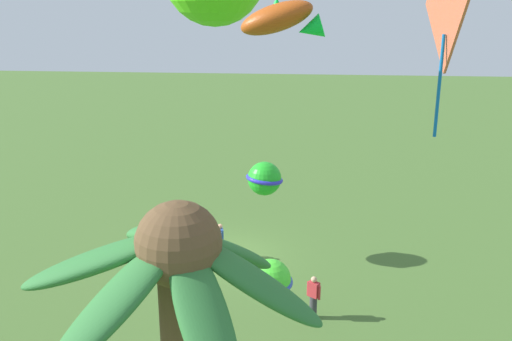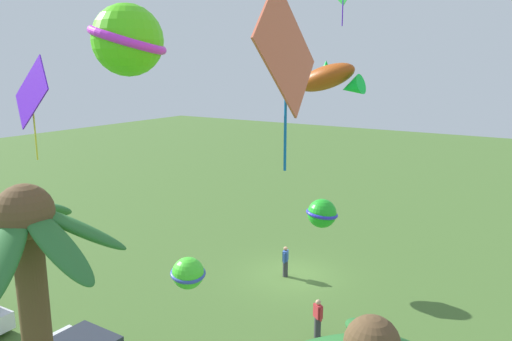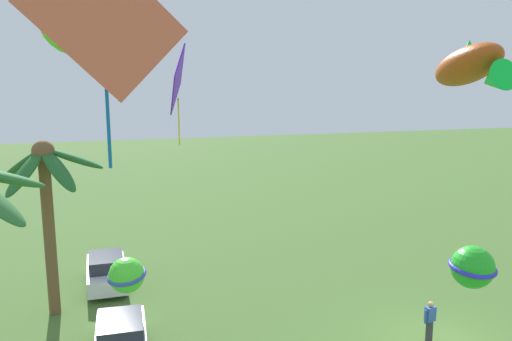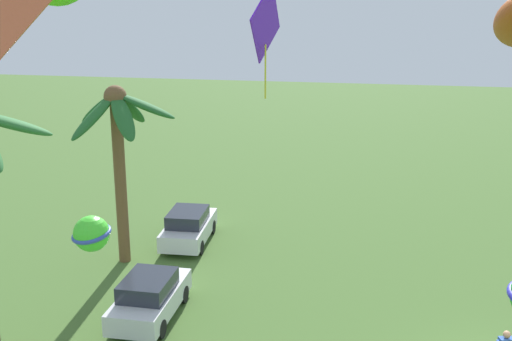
{
  "view_description": "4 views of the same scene",
  "coord_description": "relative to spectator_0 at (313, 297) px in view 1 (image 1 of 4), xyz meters",
  "views": [
    {
      "loc": [
        -3.27,
        22.12,
        10.72
      ],
      "look_at": [
        -1.83,
        6.39,
        5.87
      ],
      "focal_mm": 39.93,
      "sensor_mm": 36.0,
      "label": 1
    },
    {
      "loc": [
        -11.2,
        20.78,
        10.46
      ],
      "look_at": [
        -1.9,
        6.33,
        6.82
      ],
      "focal_mm": 34.72,
      "sensor_mm": 36.0,
      "label": 2
    },
    {
      "loc": [
        -15.76,
        10.9,
        9.92
      ],
      "look_at": [
        -0.3,
        6.95,
        6.84
      ],
      "focal_mm": 37.68,
      "sensor_mm": 36.0,
      "label": 3
    },
    {
      "loc": [
        -16.19,
        4.19,
        10.54
      ],
      "look_at": [
        -0.77,
        7.08,
        6.09
      ],
      "focal_mm": 44.36,
      "sensor_mm": 36.0,
      "label": 4
    }
  ],
  "objects": [
    {
      "name": "kite_ball_6",
      "position": [
        1.09,
        6.3,
        3.95
      ],
      "size": [
        1.4,
        1.4,
        0.91
      ],
      "color": "#47E432"
    },
    {
      "name": "kite_ball_2",
      "position": [
        2.05,
        -4.54,
        2.76
      ],
      "size": [
        1.98,
        1.97,
        1.39
      ],
      "color": "green"
    },
    {
      "name": "kite_fish_4",
      "position": [
        1.39,
        -3.46,
        9.12
      ],
      "size": [
        3.22,
        1.44,
        1.78
      ],
      "color": "#B24813"
    },
    {
      "name": "spectator_1",
      "position": [
        3.89,
        -4.33,
        0.0
      ],
      "size": [
        0.33,
        0.53,
        1.59
      ],
      "color": "#38383D",
      "rests_on": "ground"
    },
    {
      "name": "spectator_0",
      "position": [
        0.0,
        0.0,
        0.0
      ],
      "size": [
        0.47,
        0.41,
        1.59
      ],
      "color": "#38383D",
      "rests_on": "ground"
    },
    {
      "name": "ground_plane",
      "position": [
        3.65,
        -4.6,
        -0.81
      ],
      "size": [
        120.0,
        120.0,
        0.0
      ],
      "primitive_type": "plane",
      "color": "#476B2D"
    }
  ]
}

